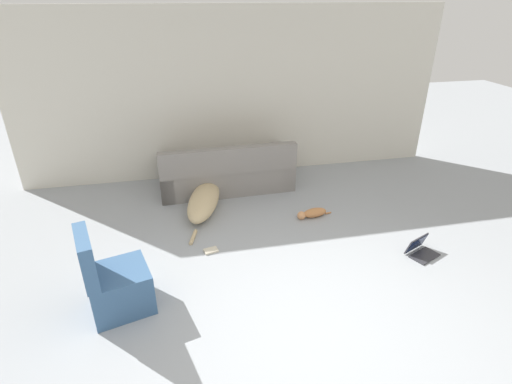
% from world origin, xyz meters
% --- Properties ---
extents(ground_plane, '(20.00, 20.00, 0.00)m').
position_xyz_m(ground_plane, '(0.00, 0.00, 0.00)').
color(ground_plane, '#999EA3').
extents(wall_back, '(6.94, 0.06, 2.70)m').
position_xyz_m(wall_back, '(0.00, 3.87, 1.35)').
color(wall_back, beige).
rests_on(wall_back, ground_plane).
extents(couch, '(2.10, 0.92, 0.80)m').
position_xyz_m(couch, '(-0.27, 3.25, 0.26)').
color(couch, gray).
rests_on(couch, ground_plane).
extents(dog, '(0.76, 1.75, 0.32)m').
position_xyz_m(dog, '(-0.67, 2.70, 0.16)').
color(dog, tan).
rests_on(dog, ground_plane).
extents(cat, '(0.54, 0.20, 0.13)m').
position_xyz_m(cat, '(0.77, 2.07, 0.06)').
color(cat, '#BC7A47').
rests_on(cat, ground_plane).
extents(laptop_open, '(0.43, 0.39, 0.22)m').
position_xyz_m(laptop_open, '(1.75, 0.97, 0.07)').
color(laptop_open, '#2D2D33').
rests_on(laptop_open, ground_plane).
extents(book_cream, '(0.19, 0.15, 0.02)m').
position_xyz_m(book_cream, '(-0.72, 1.54, 0.01)').
color(book_cream, beige).
rests_on(book_cream, ground_plane).
extents(side_chair, '(0.70, 0.66, 0.92)m').
position_xyz_m(side_chair, '(-1.73, 0.76, 0.31)').
color(side_chair, '#385B84').
rests_on(side_chair, ground_plane).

